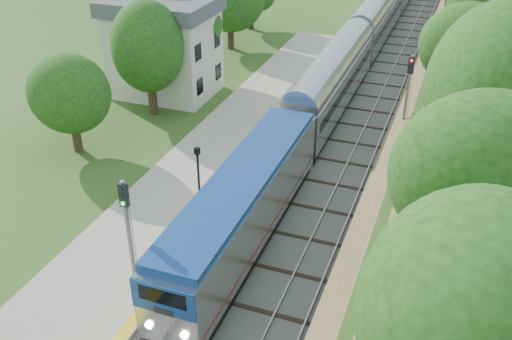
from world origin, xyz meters
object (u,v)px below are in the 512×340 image
at_px(station_building, 164,46).
at_px(signal_platform, 129,230).
at_px(train, 390,2).
at_px(signal_farside, 407,94).
at_px(lamppost_far, 199,184).

relative_size(station_building, signal_platform, 1.36).
distance_m(train, signal_farside, 34.32).
bearing_deg(lamppost_far, station_building, 123.90).
xyz_separation_m(train, signal_farside, (6.20, -33.69, 2.13)).
distance_m(lamppost_far, signal_platform, 7.85).
height_order(train, signal_platform, signal_platform).
distance_m(station_building, signal_farside, 20.57).
xyz_separation_m(station_building, signal_farside, (20.20, -3.87, 0.19)).
height_order(station_building, signal_farside, station_building).
relative_size(train, signal_platform, 17.94).
height_order(train, lamppost_far, lamppost_far).
xyz_separation_m(train, lamppost_far, (-3.30, -45.74, 0.05)).
bearing_deg(signal_farside, station_building, 169.15).
relative_size(station_building, train, 0.08).
bearing_deg(train, lamppost_far, -94.13).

